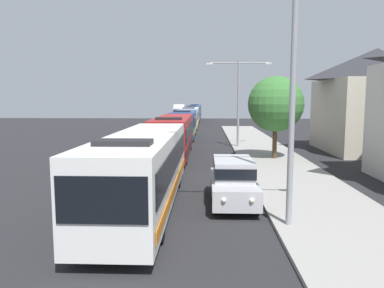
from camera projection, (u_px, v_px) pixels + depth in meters
bus_lead at (144, 167)px, 15.21m from camera, size 2.58×12.39×3.21m
bus_second_in_line at (174, 134)px, 28.79m from camera, size 2.58×12.42×3.21m
bus_middle at (184, 123)px, 42.05m from camera, size 2.58×11.41×3.21m
bus_fourth_in_line at (190, 117)px, 55.65m from camera, size 2.58×10.81×3.21m
bus_rear at (193, 113)px, 68.96m from camera, size 2.58×11.83×3.21m
bus_tail_end at (195, 111)px, 82.40m from camera, size 2.58×11.71×3.21m
white_suv at (233, 179)px, 15.86m from camera, size 1.86×4.88×1.90m
box_truck_oncoming at (180, 111)px, 80.48m from camera, size 2.35×7.17×3.15m
streetlamp_near at (293, 67)px, 12.17m from camera, size 6.36×0.28×8.72m
streetlamp_mid at (238, 94)px, 33.22m from camera, size 5.76×0.28×7.66m
roadside_tree at (276, 104)px, 26.56m from camera, size 3.98×3.98×5.92m
house_distant_gabled at (375, 100)px, 30.92m from camera, size 8.38×9.67×8.57m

